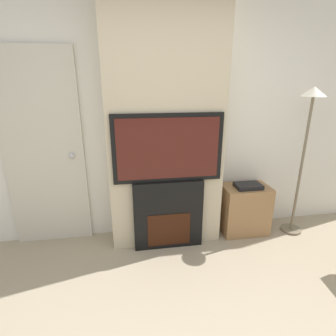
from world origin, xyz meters
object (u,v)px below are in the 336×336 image
Objects in this scene: media_stand at (244,209)px; television at (168,148)px; fireplace at (168,214)px; floor_lamp at (308,128)px.

television is at bearing -171.41° from media_stand.
fireplace is 0.70× the size of television.
television is 1.27m from media_stand.
floor_lamp is at bearing 2.04° from television.
media_stand is at bearing 8.47° from fireplace.
fireplace is 0.97m from media_stand.
floor_lamp reaches higher than fireplace.
floor_lamp is at bearing 1.97° from fireplace.
floor_lamp is (1.55, 0.05, 0.89)m from fireplace.
television is at bearing -90.00° from fireplace.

